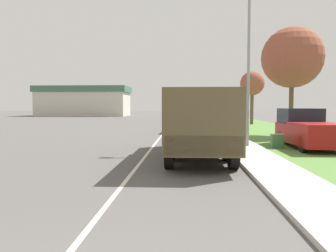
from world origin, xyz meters
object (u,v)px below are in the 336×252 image
(car_second_ahead, at_px, (187,118))
(pickup_truck, at_px, (308,129))
(lamp_post, at_px, (245,55))
(military_truck, at_px, (198,120))
(car_nearest_ahead, at_px, (184,123))

(car_second_ahead, bearing_deg, pickup_truck, -75.47)
(lamp_post, bearing_deg, military_truck, -127.80)
(car_nearest_ahead, bearing_deg, pickup_truck, -54.07)
(pickup_truck, height_order, lamp_post, lamp_post)
(military_truck, distance_m, pickup_truck, 6.68)
(military_truck, bearing_deg, car_nearest_ahead, 92.83)
(military_truck, height_order, car_nearest_ahead, military_truck)
(military_truck, relative_size, lamp_post, 1.03)
(car_nearest_ahead, distance_m, pickup_truck, 10.65)
(military_truck, distance_m, car_second_ahead, 26.61)
(pickup_truck, bearing_deg, car_second_ahead, 104.53)
(car_nearest_ahead, xyz_separation_m, pickup_truck, (6.25, -8.63, 0.15))
(car_second_ahead, xyz_separation_m, pickup_truck, (5.98, -23.09, 0.25))
(military_truck, distance_m, lamp_post, 4.93)
(pickup_truck, distance_m, lamp_post, 4.95)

